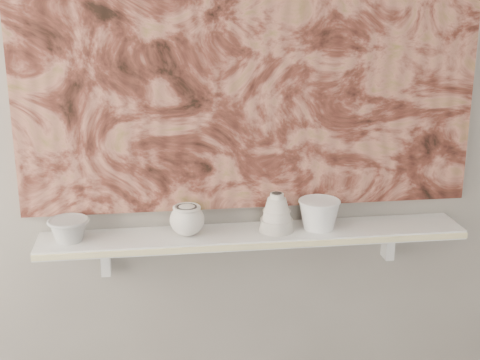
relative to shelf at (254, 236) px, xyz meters
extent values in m
plane|color=gray|center=(0.00, 0.09, 0.44)|extent=(3.60, 0.00, 3.60)
cube|color=silver|center=(0.00, 0.00, 0.00)|extent=(1.40, 0.18, 0.03)
cube|color=beige|center=(0.00, -0.09, 0.00)|extent=(1.40, 0.01, 0.02)
cube|color=silver|center=(-0.49, 0.06, -0.07)|extent=(0.03, 0.06, 0.12)
cube|color=silver|center=(0.49, 0.06, -0.07)|extent=(0.03, 0.06, 0.12)
cube|color=brown|center=(0.00, 0.08, 0.62)|extent=(1.50, 0.02, 1.10)
cube|color=black|center=(0.45, 0.07, 0.32)|extent=(0.09, 0.00, 0.08)
camera|label=1|loc=(-0.32, -2.03, 0.82)|focal=50.00mm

